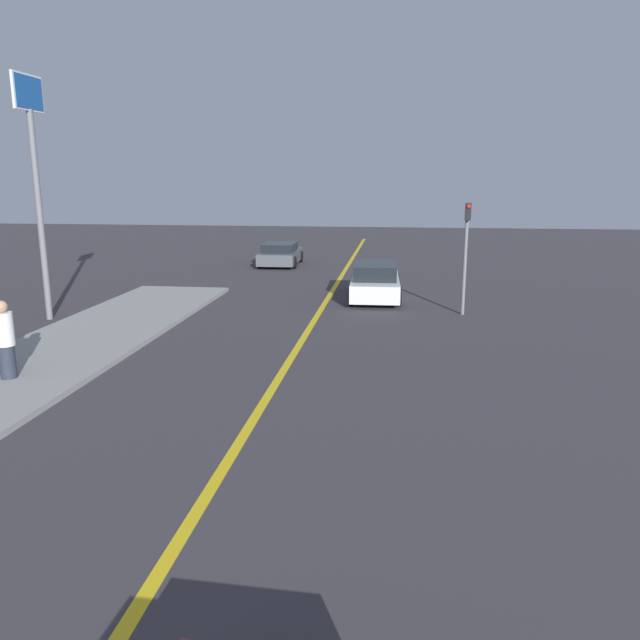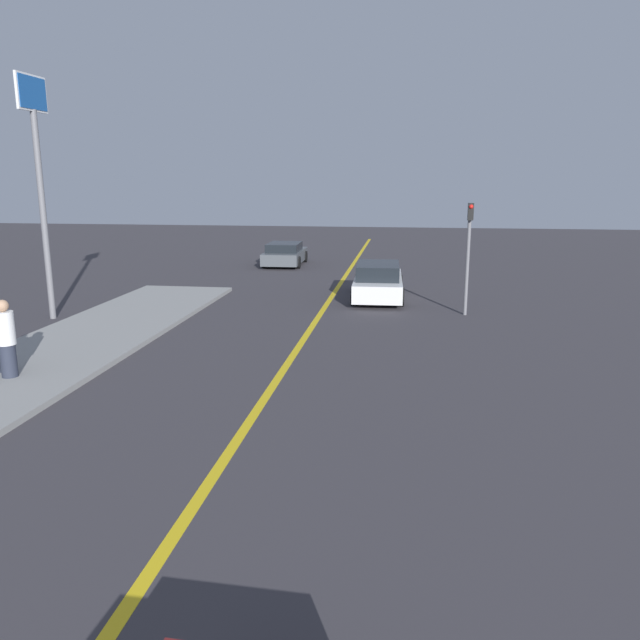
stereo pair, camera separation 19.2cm
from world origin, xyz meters
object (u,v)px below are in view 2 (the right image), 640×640
Objects in this scene: car_far_distant at (285,254)px; traffic_light at (468,247)px; pedestrian_far_standing at (6,339)px; car_ahead_center at (378,281)px; roadside_sign at (37,152)px.

traffic_light is (8.44, -11.37, 1.73)m from car_far_distant.
car_far_distant is 20.21m from pedestrian_far_standing.
car_ahead_center is 4.32m from traffic_light.
traffic_light is at bearing -54.79° from car_far_distant.
car_ahead_center is at bearing 25.39° from roadside_sign.
car_ahead_center is 12.47m from roadside_sign.
car_ahead_center is 1.25× the size of traffic_light.
traffic_light reaches higher than car_far_distant.
roadside_sign reaches higher than car_far_distant.
pedestrian_far_standing is 0.47× the size of traffic_light.
car_ahead_center is 13.67m from pedestrian_far_standing.
traffic_light is (3.07, -2.56, 1.65)m from car_ahead_center.
traffic_light reaches higher than car_ahead_center.
car_far_distant is (-5.37, 8.81, -0.08)m from car_ahead_center.
roadside_sign is (-13.53, -2.40, 2.99)m from traffic_light.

